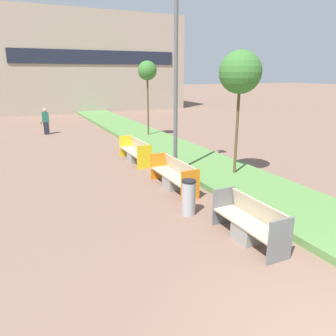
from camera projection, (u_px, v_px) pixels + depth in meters
name	position (u px, v px, depth m)	size (l,w,h in m)	color
planter_grass_strip	(170.00, 148.00, 16.03)	(2.80, 120.00, 0.18)	#568442
building_backdrop	(88.00, 63.00, 33.53)	(17.84, 8.60, 9.08)	tan
bench_grey_frame	(249.00, 225.00, 7.37)	(0.65, 2.01, 0.94)	gray
bench_orange_frame	(174.00, 177.00, 10.70)	(0.65, 2.36, 0.94)	gray
bench_yellow_frame	(136.00, 153.00, 13.91)	(0.65, 2.33, 0.94)	gray
litter_bin	(189.00, 197.00, 8.70)	(0.38, 0.38, 0.96)	#9EA0A5
street_lamp_post	(176.00, 55.00, 10.86)	(0.24, 0.44, 7.67)	#56595B
sapling_tree_near	(240.00, 73.00, 10.91)	(1.43, 1.43, 4.40)	brown
sapling_tree_far	(147.00, 72.00, 18.13)	(1.06, 1.06, 4.30)	brown
pedestrian_walking	(46.00, 121.00, 19.95)	(0.53, 0.24, 1.58)	#232633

